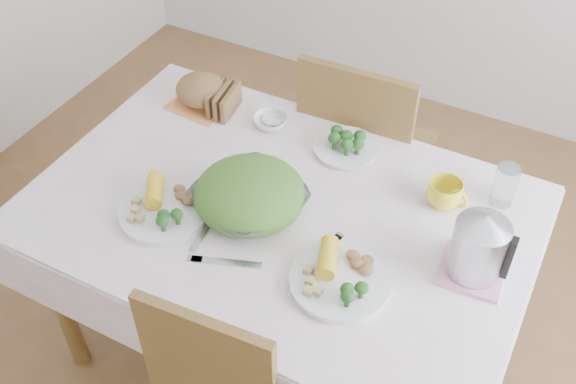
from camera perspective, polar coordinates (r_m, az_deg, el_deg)
The scene contains 18 objects.
floor at distance 2.64m, azimuth -0.60°, elevation -13.10°, with size 3.60×3.60×0.00m, color brown.
dining_table at distance 2.33m, azimuth -0.67°, elevation -8.06°, with size 1.40×0.90×0.75m, color brown.
tablecloth at distance 2.05m, azimuth -0.76°, elevation -1.46°, with size 1.50×1.00×0.01m, color white.
chair_far at distance 2.70m, azimuth 6.71°, elevation 3.06°, with size 0.44×0.44×0.98m, color brown.
salad_bowl at distance 2.02m, azimuth -3.23°, elevation -0.71°, with size 0.31×0.31×0.08m, color white.
dinner_plate_left at distance 2.05m, azimuth -10.43°, elevation -1.61°, with size 0.28×0.28×0.02m, color white.
dinner_plate_right at distance 1.85m, azimuth 4.40°, elevation -7.55°, with size 0.28×0.28×0.02m, color white.
broccoli_plate at distance 2.24m, azimuth 4.90°, elevation 3.72°, with size 0.22×0.22×0.02m, color beige.
napkin at distance 2.47m, azimuth -7.23°, elevation 7.49°, with size 0.20×0.20×0.00m, color #FF924B.
bread_loaf at distance 2.43m, azimuth -7.35°, elevation 8.55°, with size 0.18×0.17×0.11m, color brown.
fruit_bowl at distance 2.34m, azimuth -1.52°, elevation 5.99°, with size 0.12×0.12×0.04m, color white.
yellow_mug at distance 2.08m, azimuth 13.11°, elevation -0.15°, with size 0.11×0.11×0.09m, color yellow.
glass_tumbler at distance 2.12m, azimuth 17.85°, elevation 0.50°, with size 0.07×0.07×0.14m, color white.
pink_tray at distance 1.94m, azimuth 15.28°, elevation -6.40°, with size 0.17×0.17×0.01m, color pink.
electric_kettle at distance 1.85m, azimuth 15.92°, elevation -4.15°, with size 0.15×0.15×0.21m, color #B2B5BA.
fork_left at distance 1.99m, azimuth -7.08°, elevation -3.34°, with size 0.02×0.17×0.00m, color silver.
fork_right at distance 1.91m, azimuth 2.50°, elevation -5.40°, with size 0.02×0.20×0.00m, color silver.
knife at distance 1.90m, azimuth -5.24°, elevation -5.94°, with size 0.02×0.20×0.00m, color silver.
Camera 1 is at (0.70, -1.27, 2.21)m, focal length 42.00 mm.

